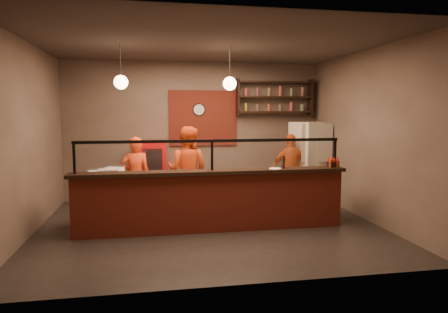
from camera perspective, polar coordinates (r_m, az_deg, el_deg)
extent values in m
plane|color=black|center=(7.29, -2.04, -9.91)|extent=(6.00, 6.00, 0.00)
plane|color=#3C342E|center=(7.09, -2.15, 15.76)|extent=(6.00, 6.00, 0.00)
plane|color=#685A4C|center=(9.49, -4.21, 3.67)|extent=(6.00, 0.00, 6.00)
plane|color=#685A4C|center=(7.23, -26.37, 2.21)|extent=(0.00, 5.00, 5.00)
plane|color=#685A4C|center=(8.00, 19.73, 2.83)|extent=(0.00, 5.00, 5.00)
plane|color=#685A4C|center=(4.56, 2.31, 0.83)|extent=(6.00, 0.00, 6.00)
cube|color=#993121|center=(9.47, -3.00, 5.49)|extent=(1.60, 0.04, 1.30)
cube|color=#993121|center=(6.87, -1.70, -6.59)|extent=(4.60, 0.25, 1.00)
cube|color=black|center=(6.77, -1.72, -2.22)|extent=(4.70, 0.37, 0.06)
cube|color=gray|center=(7.37, -2.27, -6.31)|extent=(4.60, 0.75, 0.85)
cube|color=silver|center=(7.29, -2.29, -2.85)|extent=(4.60, 0.75, 0.05)
cube|color=white|center=(6.74, -1.73, 0.13)|extent=(4.40, 0.02, 0.50)
cube|color=black|center=(6.72, -1.73, 2.25)|extent=(4.50, 0.05, 0.05)
cube|color=black|center=(6.78, -20.62, -0.23)|extent=(0.04, 0.04, 0.50)
cube|color=black|center=(6.74, -1.73, 0.13)|extent=(0.04, 0.04, 0.50)
cube|color=black|center=(7.39, 15.55, 0.45)|extent=(0.04, 0.04, 0.50)
cube|color=black|center=(9.69, 7.20, 6.35)|extent=(1.80, 0.28, 0.04)
cube|color=black|center=(9.69, 7.23, 8.42)|extent=(1.80, 0.28, 0.04)
cube|color=black|center=(9.71, 7.26, 10.48)|extent=(1.80, 0.28, 0.04)
cube|color=black|center=(9.46, 1.97, 8.52)|extent=(0.04, 0.28, 0.85)
cube|color=black|center=(10.00, 12.22, 8.26)|extent=(0.04, 0.28, 0.85)
cylinder|color=black|center=(9.45, -3.60, 6.69)|extent=(0.30, 0.04, 0.30)
cylinder|color=black|center=(7.20, -14.59, 13.01)|extent=(0.01, 0.01, 0.60)
sphere|color=#FFC38C|center=(7.17, -14.51, 10.24)|extent=(0.24, 0.24, 0.24)
cylinder|color=black|center=(7.31, 0.83, 13.11)|extent=(0.01, 0.01, 0.60)
sphere|color=#FFC38C|center=(7.28, 0.82, 10.37)|extent=(0.24, 0.24, 0.24)
imported|color=red|center=(8.07, -12.51, -2.77)|extent=(0.60, 0.42, 1.56)
imported|color=#D84714|center=(8.03, -5.27, -1.97)|extent=(1.05, 0.96, 1.76)
imported|color=#C44812|center=(9.03, 9.57, -1.77)|extent=(0.94, 0.46, 1.56)
cube|color=beige|center=(9.44, 12.24, -0.70)|extent=(0.94, 0.91, 1.81)
cube|color=#BD0C0E|center=(9.18, -10.13, -2.14)|extent=(0.61, 0.56, 1.40)
cylinder|color=#F2EDCD|center=(7.57, 4.50, -2.28)|extent=(0.67, 0.67, 0.01)
cube|color=silver|center=(7.23, -17.73, -2.47)|extent=(0.34, 0.31, 0.14)
cube|color=silver|center=(7.44, -15.44, -2.10)|extent=(0.37, 0.33, 0.15)
cube|color=silver|center=(7.16, -16.21, -2.41)|extent=(0.35, 0.29, 0.16)
cylinder|color=yellow|center=(7.34, -12.38, -2.51)|extent=(0.33, 0.17, 0.06)
cube|color=black|center=(7.43, 15.29, -1.07)|extent=(0.21, 0.18, 0.10)
cylinder|color=black|center=(7.06, 8.49, -0.79)|extent=(0.06, 0.06, 0.22)
cylinder|color=white|center=(6.96, 7.31, -1.74)|extent=(0.26, 0.26, 0.01)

